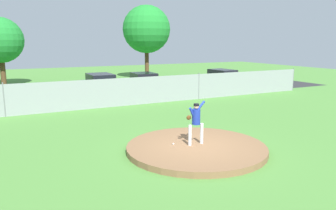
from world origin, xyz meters
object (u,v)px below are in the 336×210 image
at_px(parked_car_burgundy, 144,83).
at_px(parked_car_white, 222,79).
at_px(baseball, 173,144).
at_px(parked_car_teal, 101,86).
at_px(pitcher_youth, 196,119).

bearing_deg(parked_car_burgundy, parked_car_white, -0.50).
distance_m(baseball, parked_car_white, 19.10).
distance_m(baseball, parked_car_teal, 14.05).
bearing_deg(baseball, pitcher_youth, -23.23).
bearing_deg(parked_car_white, pitcher_youth, -129.47).
bearing_deg(pitcher_youth, parked_car_teal, 88.79).
height_order(pitcher_youth, parked_car_teal, pitcher_youth).
relative_size(pitcher_youth, baseball, 23.18).
bearing_deg(parked_car_white, parked_car_teal, -179.01).
relative_size(pitcher_youth, parked_car_white, 0.37).
height_order(parked_car_white, parked_car_teal, parked_car_teal).
distance_m(pitcher_youth, parked_car_teal, 14.34).
bearing_deg(pitcher_youth, parked_car_white, 50.53).
relative_size(baseball, parked_car_teal, 0.02).
bearing_deg(baseball, parked_car_white, 48.03).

